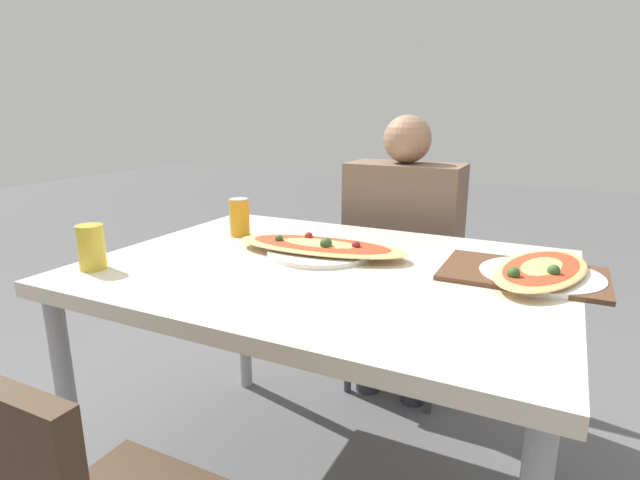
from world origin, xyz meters
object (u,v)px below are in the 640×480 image
Objects in this scene: person_seated at (402,235)px; pizza_main at (320,247)px; dining_table at (326,288)px; soda_can at (239,217)px; chair_far_seated at (408,268)px; pizza_second at (541,272)px; drink_glass at (91,247)px.

person_seated is 0.60m from pizza_main.
soda_can is at bearing 157.39° from dining_table.
person_seated is at bearing 89.45° from dining_table.
chair_far_seated reaches higher than soda_can.
dining_table is 1.11× the size of person_seated.
pizza_second is at bearing 133.85° from person_seated.
soda_can reaches higher than pizza_second.
drink_glass is at bearing -140.51° from pizza_main.
pizza_main is 1.20× the size of pizza_second.
dining_table is at bearing -165.71° from pizza_second.
dining_table is at bearing 89.45° from person_seated.
soda_can is at bearing 73.61° from drink_glass.
person_seated is at bearing 51.77° from soda_can.
pizza_main reaches higher than pizza_second.
dining_table is at bearing 89.53° from chair_far_seated.
pizza_main is 0.59m from pizza_second.
dining_table is 1.43× the size of chair_far_seated.
chair_far_seated reaches higher than drink_glass.
soda_can is 1.05× the size of drink_glass.
pizza_main is at bearing 84.55° from chair_far_seated.
chair_far_seated is (0.01, 0.79, -0.17)m from dining_table.
pizza_main is at bearing 124.60° from dining_table.
pizza_main is 0.62m from drink_glass.
dining_table is 0.63m from drink_glass.
chair_far_seated reaches higher than dining_table.
person_seated is 0.67m from soda_can.
pizza_second is (0.52, -0.55, 0.09)m from person_seated.
person_seated is at bearing 83.53° from pizza_main.
soda_can reaches higher than drink_glass.
pizza_main reaches higher than dining_table.
chair_far_seated reaches higher than pizza_second.
pizza_second is at bearing 128.55° from chair_far_seated.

